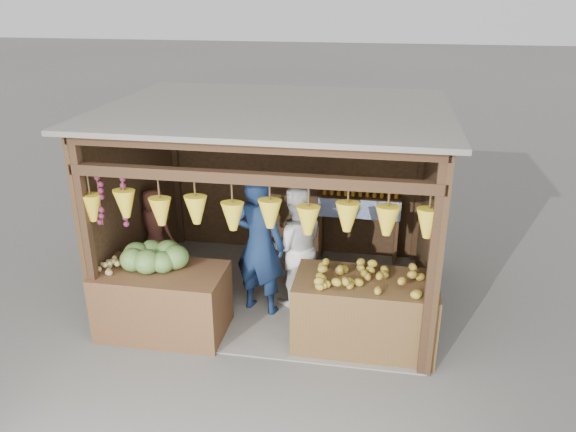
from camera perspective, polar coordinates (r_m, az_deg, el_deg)
The scene contains 12 objects.
ground at distance 8.04m, azimuth -1.11°, elevation -7.93°, with size 80.00×80.00×0.00m, color #514F49.
stall_structure at distance 7.31m, azimuth -1.53°, elevation 3.30°, with size 4.30×3.30×2.66m.
back_shelf at distance 8.71m, azimuth 7.26°, elevation 0.72°, with size 1.25×0.32×1.32m.
counter_left at distance 7.20m, azimuth -12.59°, elevation -8.45°, with size 1.55×0.85×0.85m, color #4C3019.
counter_right at distance 6.84m, azimuth 7.76°, elevation -9.70°, with size 1.66×0.85×0.88m, color #4F351A.
stool at distance 8.51m, azimuth -12.89°, elevation -5.61°, with size 0.31×0.31×0.29m, color black.
man_standing at distance 7.23m, azimuth -2.91°, elevation -2.98°, with size 0.70×0.46×1.92m, color #122446.
woman_standing at distance 7.45m, azimuth 0.70°, elevation -3.09°, with size 0.83×0.64×1.70m, color white.
vendor_seated at distance 8.21m, azimuth -13.32°, elevation -1.15°, with size 0.56×0.37×1.15m, color #582C23.
melon_pile at distance 7.02m, azimuth -13.36°, elevation -3.96°, with size 1.00×0.50×0.32m, color #1B4C14, non-canonical shape.
tanfruit_pile at distance 7.17m, azimuth -17.61°, elevation -4.70°, with size 0.34×0.40×0.13m, color #A5874C, non-canonical shape.
mango_pile at distance 6.51m, azimuth 8.57°, elevation -5.94°, with size 1.40×0.64×0.22m, color #BA6B18, non-canonical shape.
Camera 1 is at (1.35, -6.83, 4.03)m, focal length 35.00 mm.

